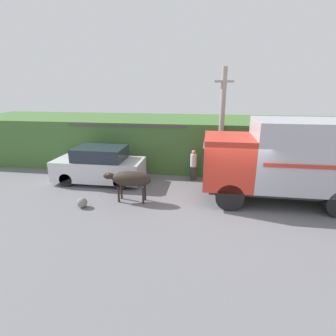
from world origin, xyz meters
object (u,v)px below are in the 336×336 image
cargo_truck (289,159)px  pedestrian_on_hill (193,164)px  utility_pole (222,124)px  brown_cow (130,179)px  parked_suv (99,166)px  roadside_rock (82,203)px

cargo_truck → pedestrian_on_hill: size_ratio=4.05×
utility_pole → cargo_truck: bearing=-44.4°
brown_cow → utility_pole: 5.36m
cargo_truck → parked_suv: cargo_truck is taller
brown_cow → pedestrian_on_hill: bearing=42.0°
brown_cow → roadside_rock: 2.10m
cargo_truck → parked_suv: 8.61m
roadside_rock → cargo_truck: bearing=12.0°
pedestrian_on_hill → brown_cow: bearing=34.2°
parked_suv → pedestrian_on_hill: 4.70m
pedestrian_on_hill → roadside_rock: pedestrian_on_hill is taller
parked_suv → roadside_rock: 2.97m
cargo_truck → utility_pole: size_ratio=1.16×
utility_pole → roadside_rock: bearing=-142.2°
pedestrian_on_hill → cargo_truck: bearing=134.7°
brown_cow → parked_suv: parked_suv is taller
utility_pole → brown_cow: bearing=-137.8°
cargo_truck → brown_cow: cargo_truck is taller
parked_suv → utility_pole: 6.37m
parked_suv → utility_pole: utility_pole is taller
cargo_truck → brown_cow: bearing=-170.1°
pedestrian_on_hill → utility_pole: (1.30, 0.40, 1.98)m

